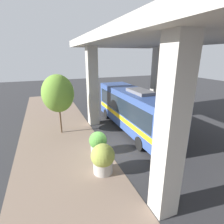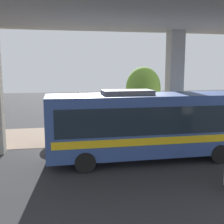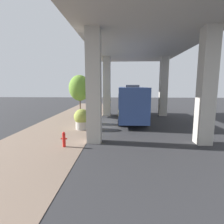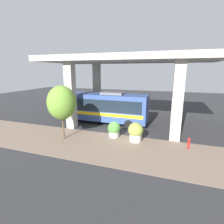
{
  "view_description": "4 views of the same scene",
  "coord_description": "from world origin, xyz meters",
  "px_view_note": "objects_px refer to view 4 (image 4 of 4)",
  "views": [
    {
      "loc": [
        -3.68,
        -10.13,
        6.4
      ],
      "look_at": [
        0.8,
        1.27,
        2.4
      ],
      "focal_mm": 28.0,
      "sensor_mm": 36.0,
      "label": 1
    },
    {
      "loc": [
        17.27,
        -1.82,
        4.92
      ],
      "look_at": [
        -0.43,
        1.58,
        2.06
      ],
      "focal_mm": 45.0,
      "sensor_mm": 36.0,
      "label": 2
    },
    {
      "loc": [
        2.17,
        -16.55,
        3.69
      ],
      "look_at": [
        1.35,
        1.27,
        1.02
      ],
      "focal_mm": 28.0,
      "sensor_mm": 36.0,
      "label": 3
    },
    {
      "loc": [
        -15.73,
        -4.9,
        6.27
      ],
      "look_at": [
        0.73,
        0.78,
        2.1
      ],
      "focal_mm": 28.0,
      "sensor_mm": 36.0,
      "label": 4
    }
  ],
  "objects_px": {
    "planter_front": "(136,132)",
    "bus": "(104,106)",
    "planter_middle": "(114,129)",
    "street_tree_near": "(62,103)",
    "fire_hydrant": "(189,143)"
  },
  "relations": [
    {
      "from": "fire_hydrant",
      "to": "planter_front",
      "type": "relative_size",
      "value": 0.54
    },
    {
      "from": "fire_hydrant",
      "to": "planter_middle",
      "type": "relative_size",
      "value": 0.63
    },
    {
      "from": "bus",
      "to": "planter_middle",
      "type": "height_order",
      "value": "bus"
    },
    {
      "from": "bus",
      "to": "fire_hydrant",
      "type": "height_order",
      "value": "bus"
    },
    {
      "from": "fire_hydrant",
      "to": "street_tree_near",
      "type": "height_order",
      "value": "street_tree_near"
    },
    {
      "from": "planter_front",
      "to": "planter_middle",
      "type": "distance_m",
      "value": 2.2
    },
    {
      "from": "planter_middle",
      "to": "street_tree_near",
      "type": "bearing_deg",
      "value": 115.02
    },
    {
      "from": "street_tree_near",
      "to": "planter_front",
      "type": "bearing_deg",
      "value": -75.92
    },
    {
      "from": "planter_middle",
      "to": "street_tree_near",
      "type": "relative_size",
      "value": 0.3
    },
    {
      "from": "planter_front",
      "to": "planter_middle",
      "type": "xyz_separation_m",
      "value": [
        0.38,
        2.16,
        -0.14
      ]
    },
    {
      "from": "fire_hydrant",
      "to": "planter_front",
      "type": "xyz_separation_m",
      "value": [
        0.14,
        4.42,
        0.42
      ]
    },
    {
      "from": "street_tree_near",
      "to": "fire_hydrant",
      "type": "bearing_deg",
      "value": -82.29
    },
    {
      "from": "bus",
      "to": "street_tree_near",
      "type": "xyz_separation_m",
      "value": [
        -6.03,
        1.69,
        1.39
      ]
    },
    {
      "from": "planter_front",
      "to": "bus",
      "type": "bearing_deg",
      "value": 47.11
    },
    {
      "from": "fire_hydrant",
      "to": "street_tree_near",
      "type": "distance_m",
      "value": 11.35
    }
  ]
}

